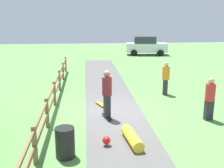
% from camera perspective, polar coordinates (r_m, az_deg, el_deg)
% --- Properties ---
extents(ground_plane, '(60.00, 60.00, 0.00)m').
position_cam_1_polar(ground_plane, '(11.61, 0.46, -5.97)').
color(ground_plane, '#60934C').
extents(asphalt_path, '(2.40, 28.00, 0.02)m').
position_cam_1_polar(asphalt_path, '(11.60, 0.46, -5.92)').
color(asphalt_path, '#605E5B').
rests_on(asphalt_path, ground_plane).
extents(wooden_fence, '(0.12, 18.12, 1.10)m').
position_cam_1_polar(wooden_fence, '(11.43, -12.63, -3.12)').
color(wooden_fence, olive).
rests_on(wooden_fence, ground_plane).
extents(trash_bin, '(0.56, 0.56, 0.90)m').
position_cam_1_polar(trash_bin, '(8.10, -9.78, -11.96)').
color(trash_bin, black).
rests_on(trash_bin, ground_plane).
extents(skater_riding, '(0.46, 0.82, 1.94)m').
position_cam_1_polar(skater_riding, '(10.59, -1.05, -1.63)').
color(skater_riding, black).
rests_on(skater_riding, asphalt_path).
extents(skater_fallen, '(1.22, 1.46, 0.36)m').
position_cam_1_polar(skater_fallen, '(8.86, 3.76, -11.20)').
color(skater_fallen, yellow).
rests_on(skater_fallen, asphalt_path).
extents(skateboard_loose, '(0.48, 0.82, 0.08)m').
position_cam_1_polar(skateboard_loose, '(12.43, -2.43, -4.17)').
color(skateboard_loose, '#BF8C19').
rests_on(skateboard_loose, asphalt_path).
extents(bystander_red, '(0.43, 0.43, 1.70)m').
position_cam_1_polar(bystander_red, '(11.19, 19.79, -2.56)').
color(bystander_red, '#2D2D33').
rests_on(bystander_red, ground_plane).
extents(bystander_orange, '(0.51, 0.51, 1.73)m').
position_cam_1_polar(bystander_orange, '(14.24, 11.18, 1.53)').
color(bystander_orange, '#2D2D33').
rests_on(bystander_orange, ground_plane).
extents(parked_car_white, '(4.38, 2.40, 1.92)m').
position_cam_1_polar(parked_car_white, '(28.90, 7.14, 7.96)').
color(parked_car_white, silver).
rests_on(parked_car_white, ground_plane).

